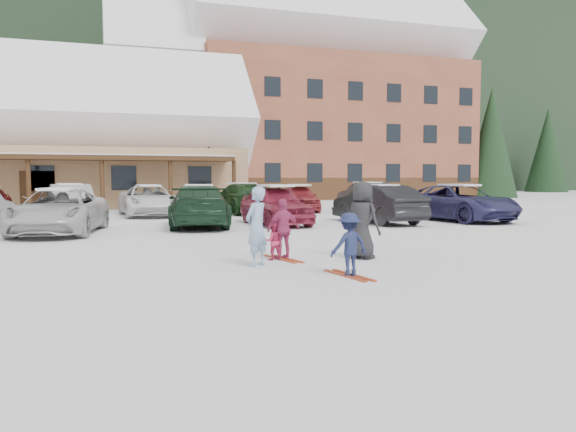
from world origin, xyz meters
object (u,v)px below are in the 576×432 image
object	(u,v)px
parked_car_4	(275,205)
parked_car_13	(367,197)
parked_car_10	(149,201)
parked_car_3	(199,206)
parked_car_11	(242,198)
parked_car_5	(378,204)
parked_car_6	(458,203)
parked_car_2	(59,211)
toddler_red	(273,241)
child_magenta	(283,229)
bystander_dark	(362,220)
day_lodge	(10,143)
lamp_post	(209,153)
adult_skier	(256,227)
parked_car_9	(70,201)
child_navy	(349,245)
alpine_hotel	(306,103)
parked_car_12	(299,198)

from	to	relation	value
parked_car_4	parked_car_13	distance (m)	10.16
parked_car_10	parked_car_13	size ratio (longest dim) A/B	1.11
parked_car_4	parked_car_10	world-z (taller)	parked_car_4
parked_car_3	parked_car_11	xyz separation A→B (m)	(3.32, 6.87, -0.01)
parked_car_5	parked_car_6	xyz separation A→B (m)	(3.85, 0.04, -0.01)
parked_car_6	parked_car_13	bearing A→B (deg)	85.65
parked_car_4	parked_car_3	bearing A→B (deg)	176.47
parked_car_2	parked_car_3	size ratio (longest dim) A/B	0.99
toddler_red	child_magenta	bearing A→B (deg)	-177.27
parked_car_13	bystander_dark	bearing A→B (deg)	62.46
day_lodge	bystander_dark	bearing A→B (deg)	-67.98
day_lodge	parked_car_10	size ratio (longest dim) A/B	5.51
day_lodge	lamp_post	world-z (taller)	day_lodge
parked_car_6	adult_skier	bearing A→B (deg)	-150.04
parked_car_3	parked_car_9	xyz separation A→B (m)	(-4.81, 6.19, -0.01)
lamp_post	child_navy	xyz separation A→B (m)	(-2.14, -26.20, -2.80)
lamp_post	parked_car_11	size ratio (longest dim) A/B	1.13
adult_skier	child_magenta	world-z (taller)	adult_skier
parked_car_4	adult_skier	bearing A→B (deg)	-112.77
lamp_post	toddler_red	size ratio (longest dim) A/B	7.11
parked_car_11	child_magenta	bearing A→B (deg)	71.39
day_lodge	toddler_red	world-z (taller)	day_lodge
parked_car_3	parked_car_5	bearing A→B (deg)	-176.96
parked_car_10	alpine_hotel	bearing A→B (deg)	50.17
adult_skier	parked_car_3	world-z (taller)	adult_skier
day_lodge	parked_car_4	size ratio (longest dim) A/B	6.46
toddler_red	parked_car_5	xyz separation A→B (m)	(6.92, 8.29, 0.35)
adult_skier	parked_car_5	world-z (taller)	adult_skier
alpine_hotel	parked_car_10	world-z (taller)	alpine_hotel
alpine_hotel	child_magenta	xyz separation A→B (m)	(-14.02, -36.79, -7.94)
parked_car_10	child_navy	bearing A→B (deg)	-86.02
adult_skier	parked_car_11	distance (m)	16.91
parked_car_3	parked_car_11	world-z (taller)	parked_car_3
lamp_post	parked_car_10	distance (m)	9.76
child_navy	parked_car_5	bearing A→B (deg)	-128.61
parked_car_6	parked_car_10	xyz separation A→B (m)	(-12.29, 7.15, -0.03)
child_magenta	parked_car_2	bearing A→B (deg)	-67.79
parked_car_11	parked_car_13	distance (m)	7.09
parked_car_10	parked_car_11	xyz separation A→B (m)	(4.64, 0.28, 0.04)
adult_skier	toddler_red	world-z (taller)	adult_skier
child_navy	bystander_dark	xyz separation A→B (m)	(1.23, 1.99, 0.29)
parked_car_10	adult_skier	bearing A→B (deg)	-89.97
child_magenta	bystander_dark	distance (m)	1.81
child_navy	parked_car_3	size ratio (longest dim) A/B	0.22
parked_car_11	parked_car_12	xyz separation A→B (m)	(3.33, 0.69, -0.05)
day_lodge	parked_car_5	distance (m)	24.59
parked_car_6	parked_car_3	bearing A→B (deg)	168.41
lamp_post	bystander_dark	bearing A→B (deg)	-92.16
day_lodge	bystander_dark	size ratio (longest dim) A/B	16.44
parked_car_9	parked_car_11	world-z (taller)	parked_car_11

